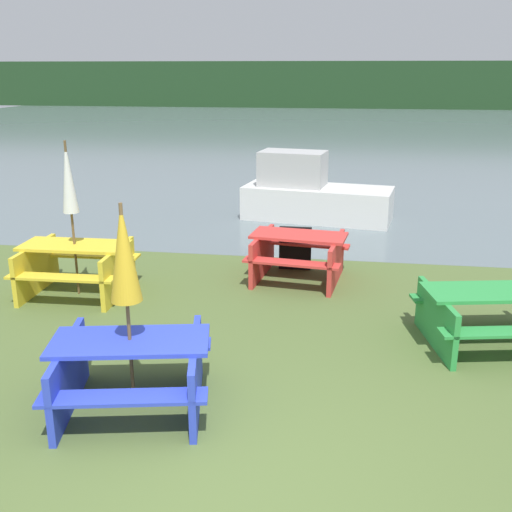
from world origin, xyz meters
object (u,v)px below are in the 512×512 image
picnic_table_green (494,312)px  picnic_table_red (299,253)px  boat (311,195)px  umbrella_gold (124,255)px  signboard (295,248)px  umbrella_white (68,179)px  picnic_table_yellow (76,264)px  picnic_table_blue (132,367)px

picnic_table_green → picnic_table_red: (-2.61, 2.07, 0.02)m
picnic_table_red → boat: bearing=90.8°
umbrella_gold → signboard: size_ratio=2.86×
picnic_table_red → umbrella_gold: (-1.34, -4.16, 1.18)m
umbrella_gold → signboard: bearing=75.2°
umbrella_white → boat: bearing=59.0°
picnic_table_green → boat: bearing=112.9°
picnic_table_red → signboard: (-0.10, 0.54, -0.09)m
picnic_table_yellow → signboard: 3.63m
umbrella_gold → boat: 8.57m
picnic_table_green → picnic_table_red: 3.33m
boat → umbrella_white: bearing=-111.7°
umbrella_gold → boat: umbrella_gold is taller
picnic_table_green → boat: 6.86m
picnic_table_yellow → boat: size_ratio=0.47×
picnic_table_green → umbrella_white: bearing=171.3°
boat → signboard: (-0.04, -3.71, -0.19)m
picnic_table_yellow → umbrella_white: size_ratio=0.70×
picnic_table_blue → umbrella_gold: umbrella_gold is taller
picnic_table_blue → umbrella_gold: 1.19m
picnic_table_blue → boat: size_ratio=0.52×
umbrella_white → umbrella_gold: 3.59m
picnic_table_red → umbrella_white: size_ratio=0.71×
picnic_table_red → picnic_table_blue: bearing=-107.9°
picnic_table_blue → picnic_table_yellow: (-1.97, 3.00, 0.02)m
picnic_table_blue → signboard: 4.86m
picnic_table_yellow → umbrella_white: bearing=-90.0°
picnic_table_blue → picnic_table_red: bearing=72.1°
picnic_table_blue → boat: boat is taller
picnic_table_yellow → picnic_table_red: size_ratio=0.98×
picnic_table_yellow → picnic_table_green: bearing=-8.7°
umbrella_gold → umbrella_white: bearing=123.3°
umbrella_white → umbrella_gold: size_ratio=1.10×
boat → signboard: size_ratio=4.67×
signboard → picnic_table_green: bearing=-44.0°
picnic_table_green → signboard: 3.76m
picnic_table_yellow → picnic_table_red: (3.31, 1.16, -0.01)m
picnic_table_yellow → signboard: (3.20, 1.70, -0.10)m
picnic_table_yellow → boat: bearing=59.0°
picnic_table_yellow → umbrella_gold: 3.77m
picnic_table_blue → umbrella_gold: (-0.00, 0.00, 1.19)m
picnic_table_green → picnic_table_yellow: size_ratio=1.20×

